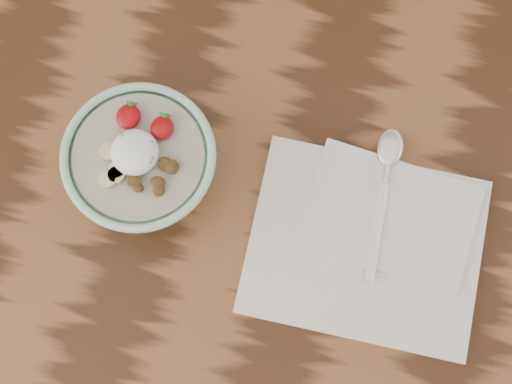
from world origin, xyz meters
TOP-DOWN VIEW (x-y plane):
  - table at (0.00, 0.00)cm, footprint 160.00×90.00cm
  - breakfast_bowl at (-20.70, 2.48)cm, footprint 17.85×17.85cm
  - napkin at (7.92, 0.97)cm, footprint 28.52×23.85cm
  - spoon at (8.00, 9.98)cm, footprint 3.49×19.57cm

SIDE VIEW (x-z plane):
  - table at x=0.00cm, z-range 28.20..103.20cm
  - napkin at x=7.92cm, z-range 74.86..76.59cm
  - spoon at x=8.00cm, z-range 76.65..77.67cm
  - breakfast_bowl at x=-20.70cm, z-range 74.96..87.15cm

